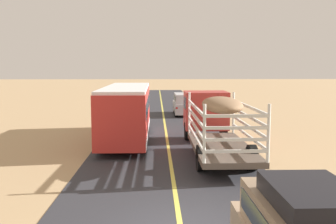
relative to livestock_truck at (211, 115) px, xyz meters
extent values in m
cube|color=black|center=(-0.20, -13.52, 0.34)|extent=(1.42, 2.07, 0.36)
cube|color=#B2332D|center=(0.00, 2.16, 0.03)|extent=(2.50, 2.20, 2.20)
cube|color=#192333|center=(0.00, 2.16, 0.48)|extent=(2.53, 1.54, 0.70)
cube|color=brown|center=(0.00, -3.24, -1.07)|extent=(2.50, 6.40, 0.24)
cylinder|color=silver|center=(-1.19, -0.10, 0.15)|extent=(0.12, 0.12, 2.20)
cylinder|color=silver|center=(1.19, -0.10, 0.15)|extent=(0.12, 0.12, 2.20)
cylinder|color=silver|center=(-1.19, -6.38, 0.15)|extent=(0.12, 0.12, 2.20)
cylinder|color=silver|center=(1.19, -6.38, 0.15)|extent=(0.12, 0.12, 2.20)
cube|color=silver|center=(-1.21, -3.24, -0.51)|extent=(0.08, 6.30, 0.12)
cube|color=silver|center=(1.21, -3.24, -0.51)|extent=(0.08, 6.30, 0.12)
cube|color=silver|center=(0.00, -6.40, -0.51)|extent=(2.40, 0.08, 0.12)
cube|color=silver|center=(-1.21, -3.24, -0.07)|extent=(0.08, 6.30, 0.12)
cube|color=silver|center=(1.21, -3.24, -0.07)|extent=(0.08, 6.30, 0.12)
cube|color=silver|center=(0.00, -6.40, -0.07)|extent=(2.40, 0.08, 0.12)
cube|color=silver|center=(-1.21, -3.24, 0.37)|extent=(0.08, 6.30, 0.12)
cube|color=silver|center=(1.21, -3.24, 0.37)|extent=(0.08, 6.30, 0.12)
cube|color=silver|center=(0.00, -6.40, 0.37)|extent=(2.40, 0.08, 0.12)
cube|color=silver|center=(-1.21, -3.24, 0.81)|extent=(0.08, 6.30, 0.12)
cube|color=silver|center=(1.21, -3.24, 0.81)|extent=(0.08, 6.30, 0.12)
cube|color=silver|center=(0.00, -6.40, 0.81)|extent=(2.40, 0.08, 0.12)
ellipsoid|color=#8C6B4C|center=(0.00, -3.24, 0.90)|extent=(1.75, 3.84, 0.70)
cylinder|color=black|center=(-1.09, 2.16, -1.22)|extent=(0.32, 1.10, 1.10)
cylinder|color=black|center=(1.09, 2.16, -1.22)|extent=(0.32, 1.10, 1.10)
cylinder|color=black|center=(-1.09, -4.52, -1.22)|extent=(0.32, 1.10, 1.10)
cylinder|color=black|center=(1.09, -4.52, -1.22)|extent=(0.32, 1.10, 1.10)
cube|color=red|center=(-4.70, 2.28, -0.07)|extent=(2.50, 10.00, 2.70)
cube|color=white|center=(-4.70, 2.28, 1.36)|extent=(2.45, 9.80, 0.16)
cube|color=#192333|center=(-4.70, 2.28, 0.40)|extent=(2.54, 9.20, 0.80)
cube|color=silver|center=(-4.70, 2.28, -1.22)|extent=(2.53, 9.80, 0.36)
cylinder|color=black|center=(-5.80, 5.53, -1.27)|extent=(0.30, 1.00, 1.00)
cylinder|color=black|center=(-3.60, 5.53, -1.27)|extent=(0.30, 1.00, 1.00)
cylinder|color=black|center=(-5.80, -0.97, -1.27)|extent=(0.30, 1.00, 1.00)
cylinder|color=black|center=(-3.60, -0.97, -1.27)|extent=(0.30, 1.00, 1.00)
cube|color=silver|center=(-0.38, 13.92, -1.09)|extent=(1.90, 4.60, 0.90)
cube|color=silver|center=(-0.38, 13.77, -0.24)|extent=(1.75, 3.59, 0.80)
cube|color=#192333|center=(-0.38, 13.77, -0.22)|extent=(1.79, 3.22, 0.44)
cube|color=silver|center=(-0.38, 11.70, -1.42)|extent=(1.86, 0.20, 0.24)
cube|color=red|center=(-1.21, 11.64, -0.91)|extent=(0.16, 0.06, 0.14)
cube|color=red|center=(0.45, 11.64, -0.91)|extent=(0.16, 0.06, 0.14)
cylinder|color=black|center=(-1.20, 15.35, -1.39)|extent=(0.26, 0.76, 0.76)
cylinder|color=black|center=(0.44, 15.35, -1.39)|extent=(0.26, 0.76, 0.76)
cylinder|color=black|center=(-1.20, 12.50, -1.39)|extent=(0.26, 0.76, 0.76)
cylinder|color=black|center=(0.44, 12.50, -1.39)|extent=(0.26, 0.76, 0.76)
camera|label=1|loc=(-2.96, -19.78, 2.61)|focal=39.81mm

